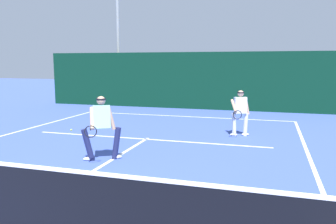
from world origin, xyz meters
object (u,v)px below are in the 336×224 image
Objects in this scene: player_far at (240,111)px; light_pole at (118,27)px; player_near at (102,125)px; tennis_ball at (71,130)px.

player_far is 11.87m from light_pole.
light_pole is (-5.01, 11.76, 3.68)m from player_near.
light_pole is at bearing -97.49° from player_near.
tennis_ball is at bearing -76.04° from light_pole.
tennis_ball is 10.10m from light_pole.
player_near is 24.62× the size of tennis_ball.
player_far is 23.27× the size of tennis_ball.
tennis_ball is at bearing -77.21° from player_near.
light_pole reaches higher than tennis_ball.
player_near is at bearing -66.94° from light_pole.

